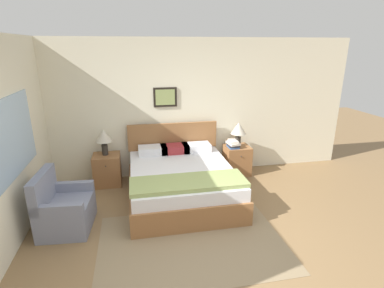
{
  "coord_description": "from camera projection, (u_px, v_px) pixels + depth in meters",
  "views": [
    {
      "loc": [
        -0.78,
        -2.87,
        2.44
      ],
      "look_at": [
        0.08,
        1.47,
        0.99
      ],
      "focal_mm": 28.0,
      "sensor_mm": 36.0,
      "label": 1
    }
  ],
  "objects": [
    {
      "name": "book_thick_bottom",
      "position": [
        233.0,
        147.0,
        5.8
      ],
      "size": [
        0.19,
        0.25,
        0.04
      ],
      "rotation": [
        0.0,
        0.0,
        0.02
      ],
      "color": "#335693",
      "rests_on": "nightstand_by_door"
    },
    {
      "name": "area_rug_main",
      "position": [
        192.0,
        243.0,
        3.9
      ],
      "size": [
        2.38,
        1.67,
        0.01
      ],
      "color": "#897556",
      "rests_on": "ground_plane"
    },
    {
      "name": "nightstand_near_window",
      "position": [
        107.0,
        170.0,
        5.49
      ],
      "size": [
        0.48,
        0.46,
        0.57
      ],
      "color": "#936038",
      "rests_on": "ground_plane"
    },
    {
      "name": "nightstand_by_door",
      "position": [
        237.0,
        160.0,
        5.95
      ],
      "size": [
        0.48,
        0.46,
        0.57
      ],
      "color": "#936038",
      "rests_on": "ground_plane"
    },
    {
      "name": "table_lamp_by_door",
      "position": [
        238.0,
        130.0,
        5.78
      ],
      "size": [
        0.3,
        0.3,
        0.48
      ],
      "color": "#2D2823",
      "rests_on": "nightstand_by_door"
    },
    {
      "name": "bed",
      "position": [
        181.0,
        181.0,
        4.99
      ],
      "size": [
        1.7,
        2.03,
        1.06
      ],
      "color": "#936038",
      "rests_on": "ground_plane"
    },
    {
      "name": "ground_plane",
      "position": [
        209.0,
        260.0,
        3.58
      ],
      "size": [
        16.0,
        16.0,
        0.0
      ],
      "primitive_type": "plane",
      "color": "olive"
    },
    {
      "name": "book_slim_near_top",
      "position": [
        233.0,
        141.0,
        5.76
      ],
      "size": [
        0.17,
        0.26,
        0.04
      ],
      "rotation": [
        0.0,
        0.0,
        -0.04
      ],
      "color": "silver",
      "rests_on": "book_novel_upper"
    },
    {
      "name": "armchair",
      "position": [
        63.0,
        210.0,
        4.15
      ],
      "size": [
        0.71,
        0.82,
        0.84
      ],
      "rotation": [
        0.0,
        0.0,
        -1.65
      ],
      "color": "gray",
      "rests_on": "ground_plane"
    },
    {
      "name": "table_lamp_near_window",
      "position": [
        104.0,
        137.0,
        5.31
      ],
      "size": [
        0.3,
        0.3,
        0.48
      ],
      "color": "#2D2823",
      "rests_on": "nightstand_near_window"
    },
    {
      "name": "wall_back",
      "position": [
        175.0,
        109.0,
        5.7
      ],
      "size": [
        7.03,
        0.09,
        2.6
      ],
      "color": "beige",
      "rests_on": "ground_plane"
    },
    {
      "name": "book_hardcover_middle",
      "position": [
        233.0,
        145.0,
        5.79
      ],
      "size": [
        0.2,
        0.25,
        0.03
      ],
      "rotation": [
        0.0,
        0.0,
        -0.03
      ],
      "color": "#232328",
      "rests_on": "book_thick_bottom"
    },
    {
      "name": "wall_left",
      "position": [
        15.0,
        136.0,
        3.97
      ],
      "size": [
        0.08,
        5.07,
        2.6
      ],
      "color": "beige",
      "rests_on": "ground_plane"
    },
    {
      "name": "book_novel_upper",
      "position": [
        233.0,
        143.0,
        5.78
      ],
      "size": [
        0.23,
        0.3,
        0.04
      ],
      "rotation": [
        0.0,
        0.0,
        0.14
      ],
      "color": "silver",
      "rests_on": "book_hardcover_middle"
    }
  ]
}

